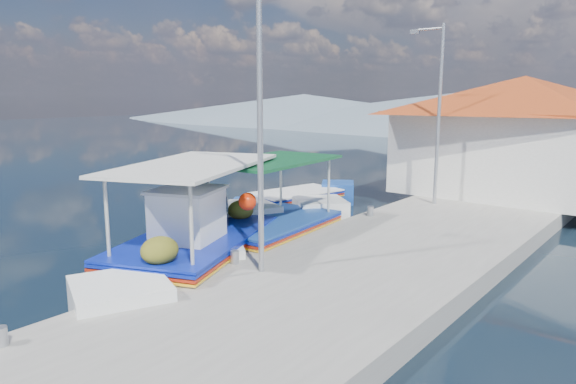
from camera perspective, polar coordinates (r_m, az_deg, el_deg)
The scene contains 9 objects.
ground at distance 13.90m, azimuth -23.15°, elevation -8.05°, with size 160.00×160.00×0.00m, color black.
quay at distance 13.98m, azimuth 12.25°, elevation -6.24°, with size 5.00×44.00×0.50m, color gray.
bollards at distance 14.28m, azimuth 3.38°, elevation -3.98°, with size 0.20×17.20×0.30m.
main_caique at distance 13.16m, azimuth -9.63°, elevation -5.80°, with size 4.63×8.17×2.89m.
caique_green_canopy at distance 14.84m, azimuth -1.42°, elevation -4.36°, with size 2.61×7.32×2.75m.
caique_blue_hull at distance 19.52m, azimuth 0.94°, elevation -1.09°, with size 2.58×5.82×1.06m.
harbor_building at distance 21.81m, azimuth 23.95°, elevation 5.84°, with size 10.49×10.49×4.40m.
lamp_post_near at distance 10.84m, azimuth -3.43°, elevation 8.53°, with size 1.21×0.14×6.00m.
lamp_post_far at distance 18.53m, azimuth 15.82°, elevation 9.00°, with size 1.21×0.14×6.00m.
Camera 1 is at (11.78, -6.04, 4.24)m, focal length 32.80 mm.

